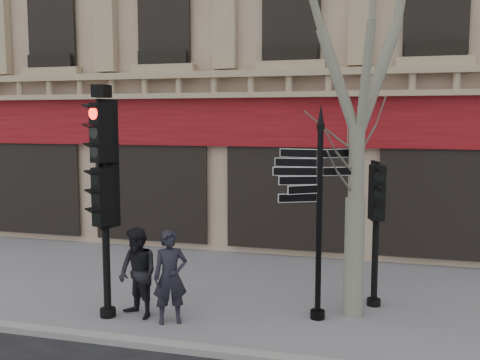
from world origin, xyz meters
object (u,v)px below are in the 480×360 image
object	(u,v)px
traffic_signal_main	(104,173)
fingerpost	(320,177)
traffic_signal_secondary	(376,208)
pedestrian_b	(138,273)
pedestrian_a	(170,277)

from	to	relation	value
traffic_signal_main	fingerpost	bearing A→B (deg)	32.75
traffic_signal_secondary	pedestrian_b	distance (m)	4.72
traffic_signal_main	pedestrian_b	distance (m)	1.95
traffic_signal_secondary	pedestrian_a	xyz separation A→B (m)	(-3.54, -1.88, -1.10)
fingerpost	pedestrian_b	bearing A→B (deg)	178.86
traffic_signal_secondary	fingerpost	bearing A→B (deg)	-151.91
pedestrian_a	pedestrian_b	size ratio (longest dim) A/B	1.01
traffic_signal_secondary	pedestrian_a	distance (m)	4.16
pedestrian_a	pedestrian_b	bearing A→B (deg)	143.34
fingerpost	pedestrian_b	size ratio (longest dim) A/B	2.34
pedestrian_b	fingerpost	bearing A→B (deg)	41.21
pedestrian_b	pedestrian_a	bearing A→B (deg)	19.77
fingerpost	pedestrian_a	distance (m)	3.24
pedestrian_b	traffic_signal_main	bearing A→B (deg)	-140.71
traffic_signal_main	pedestrian_a	bearing A→B (deg)	20.54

